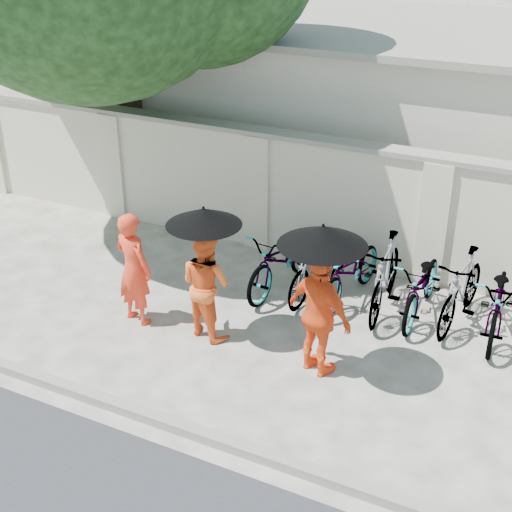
% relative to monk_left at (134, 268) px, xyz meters
% --- Properties ---
extents(ground, '(80.00, 80.00, 0.00)m').
position_rel_monk_left_xyz_m(ground, '(1.48, -0.10, -0.84)').
color(ground, beige).
extents(kerb, '(40.00, 0.16, 0.12)m').
position_rel_monk_left_xyz_m(kerb, '(1.48, -1.80, -0.78)').
color(kerb, gray).
rests_on(kerb, ground).
extents(compound_wall, '(20.00, 0.30, 2.00)m').
position_rel_monk_left_xyz_m(compound_wall, '(2.48, 3.10, 0.16)').
color(compound_wall, beige).
rests_on(compound_wall, ground).
extents(building_behind, '(14.00, 6.00, 3.20)m').
position_rel_monk_left_xyz_m(building_behind, '(3.48, 6.90, 0.76)').
color(building_behind, beige).
rests_on(building_behind, ground).
extents(monk_left, '(0.69, 0.53, 1.68)m').
position_rel_monk_left_xyz_m(monk_left, '(0.00, 0.00, 0.00)').
color(monk_left, '#FE3C1F').
rests_on(monk_left, ground).
extents(monk_center, '(0.90, 0.78, 1.57)m').
position_rel_monk_left_xyz_m(monk_center, '(1.08, 0.16, -0.06)').
color(monk_center, orange).
rests_on(monk_center, ground).
extents(parasol_center, '(1.00, 1.00, 1.05)m').
position_rel_monk_left_xyz_m(parasol_center, '(1.13, 0.08, 0.98)').
color(parasol_center, black).
rests_on(parasol_center, ground).
extents(monk_right, '(1.07, 0.75, 1.69)m').
position_rel_monk_left_xyz_m(monk_right, '(2.81, -0.01, 0.00)').
color(monk_right, '#FF591E').
rests_on(monk_right, ground).
extents(parasol_right, '(1.08, 1.08, 1.14)m').
position_rel_monk_left_xyz_m(parasol_right, '(2.83, -0.09, 1.13)').
color(parasol_right, black).
rests_on(parasol_right, ground).
extents(bike_0, '(0.86, 2.01, 1.03)m').
position_rel_monk_left_xyz_m(bike_0, '(1.48, 1.79, -0.33)').
color(bike_0, '#A8A7AA').
rests_on(bike_0, ground).
extents(bike_1, '(0.62, 1.73, 1.02)m').
position_rel_monk_left_xyz_m(bike_1, '(2.02, 1.81, -0.33)').
color(bike_1, '#A8A7AA').
rests_on(bike_1, ground).
extents(bike_2, '(0.85, 1.93, 0.98)m').
position_rel_monk_left_xyz_m(bike_2, '(2.56, 1.92, -0.35)').
color(bike_2, '#A8A7AA').
rests_on(bike_2, ground).
extents(bike_3, '(0.69, 1.91, 1.13)m').
position_rel_monk_left_xyz_m(bike_3, '(3.10, 1.88, -0.28)').
color(bike_3, '#A8A7AA').
rests_on(bike_3, ground).
extents(bike_4, '(0.64, 1.82, 0.95)m').
position_rel_monk_left_xyz_m(bike_4, '(3.63, 1.96, -0.36)').
color(bike_4, '#A8A7AA').
rests_on(bike_4, ground).
extents(bike_5, '(0.71, 1.84, 1.08)m').
position_rel_monk_left_xyz_m(bike_5, '(4.17, 1.99, -0.30)').
color(bike_5, '#A8A7AA').
rests_on(bike_5, ground).
extents(bike_6, '(0.80, 1.94, 1.00)m').
position_rel_monk_left_xyz_m(bike_6, '(4.71, 1.93, -0.34)').
color(bike_6, '#A8A7AA').
rests_on(bike_6, ground).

